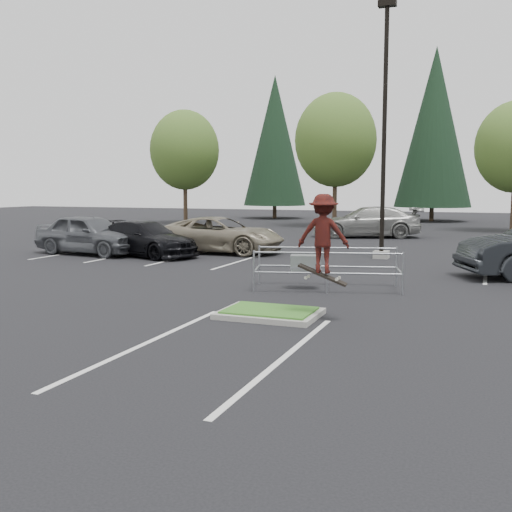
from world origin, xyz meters
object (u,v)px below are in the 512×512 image
(conif_b, at_px, (434,127))
(car_l_tan, at_px, (220,235))
(light_pole, at_px, (384,145))
(conif_a, at_px, (275,141))
(cart_corral, at_px, (311,263))
(decid_b, at_px, (336,143))
(car_l_black, at_px, (143,239))
(car_l_grey, at_px, (89,234))
(car_far_silver, at_px, (368,222))
(decid_a, at_px, (185,153))
(skateboarder, at_px, (323,234))

(conif_b, xyz_separation_m, car_l_tan, (-6.50, -29.00, -7.06))
(light_pole, distance_m, conif_a, 31.63)
(conif_a, distance_m, cart_corral, 39.20)
(decid_b, height_order, car_l_black, decid_b)
(car_l_grey, bearing_deg, decid_b, -7.10)
(light_pole, xyz_separation_m, conif_b, (-0.50, 28.50, 3.29))
(light_pole, relative_size, conif_a, 0.78)
(light_pole, bearing_deg, car_far_silver, 103.62)
(car_l_grey, distance_m, car_far_silver, 16.22)
(conif_a, bearing_deg, car_l_tan, -75.26)
(conif_a, xyz_separation_m, car_l_tan, (7.50, -28.50, -6.30))
(light_pole, xyz_separation_m, decid_a, (-18.51, 18.03, 1.02))
(decid_b, distance_m, skateboarder, 31.59)
(conif_a, distance_m, car_l_grey, 31.80)
(conif_a, distance_m, conif_b, 14.03)
(decid_a, relative_size, skateboarder, 4.50)
(car_l_tan, bearing_deg, decid_b, -1.76)
(light_pole, height_order, car_l_grey, light_pole)
(car_far_silver, bearing_deg, car_l_black, -47.72)
(car_l_tan, bearing_deg, skateboarder, -146.35)
(light_pole, xyz_separation_m, conif_a, (-14.50, 28.00, 2.54))
(light_pole, xyz_separation_m, skateboarder, (0.70, -11.94, -2.67))
(light_pole, xyz_separation_m, car_l_tan, (-7.00, -0.50, -3.77))
(decid_a, distance_m, car_l_black, 23.23)
(conif_a, bearing_deg, decid_a, -111.91)
(cart_corral, xyz_separation_m, car_far_silver, (-1.76, 18.12, 0.16))
(conif_a, relative_size, car_l_grey, 2.55)
(cart_corral, relative_size, skateboarder, 2.19)
(light_pole, height_order, skateboarder, light_pole)
(conif_b, bearing_deg, conif_a, -177.95)
(conif_a, distance_m, car_far_silver, 22.55)
(decid_b, height_order, conif_b, conif_b)
(cart_corral, bearing_deg, conif_a, 96.20)
(car_l_black, xyz_separation_m, car_far_silver, (7.05, 12.81, 0.15))
(conif_a, height_order, car_far_silver, conif_a)
(car_l_black, relative_size, car_far_silver, 0.83)
(decid_b, height_order, conif_a, conif_a)
(light_pole, height_order, cart_corral, light_pole)
(car_l_grey, bearing_deg, decid_a, 24.28)
(conif_a, bearing_deg, cart_corral, -69.03)
(light_pole, bearing_deg, conif_b, 91.01)
(light_pole, height_order, decid_b, light_pole)
(decid_a, distance_m, skateboarder, 35.79)
(light_pole, relative_size, car_l_tan, 1.78)
(decid_b, relative_size, conif_b, 0.66)
(conif_b, relative_size, car_l_black, 2.85)
(decid_a, bearing_deg, car_far_silver, -26.54)
(cart_corral, distance_m, car_l_tan, 9.91)
(car_l_grey, bearing_deg, car_l_tan, -55.50)
(light_pole, height_order, conif_b, conif_b)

